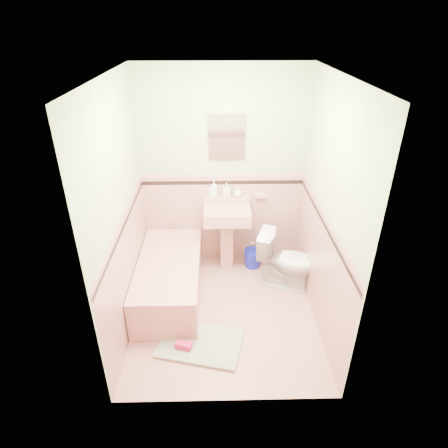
{
  "coord_description": "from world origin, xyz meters",
  "views": [
    {
      "loc": [
        -0.08,
        -3.24,
        2.93
      ],
      "look_at": [
        0.0,
        0.25,
        1.0
      ],
      "focal_mm": 30.47,
      "sensor_mm": 36.0,
      "label": 1
    }
  ],
  "objects_px": {
    "bathtub": "(170,279)",
    "soap_bottle_mid": "(226,190)",
    "medicine_cabinet": "(227,136)",
    "shoe": "(184,345)",
    "soap_bottle_right": "(238,192)",
    "sink": "(227,239)",
    "bucket": "(253,258)",
    "soap_bottle_left": "(214,189)",
    "toilet": "(287,261)"
  },
  "relations": [
    {
      "from": "sink",
      "to": "soap_bottle_mid",
      "type": "bearing_deg",
      "value": 91.21
    },
    {
      "from": "medicine_cabinet",
      "to": "soap_bottle_right",
      "type": "height_order",
      "value": "medicine_cabinet"
    },
    {
      "from": "soap_bottle_left",
      "to": "toilet",
      "type": "bearing_deg",
      "value": -32.02
    },
    {
      "from": "bucket",
      "to": "shoe",
      "type": "distance_m",
      "value": 1.64
    },
    {
      "from": "soap_bottle_right",
      "to": "bucket",
      "type": "relative_size",
      "value": 0.57
    },
    {
      "from": "bucket",
      "to": "shoe",
      "type": "xyz_separation_m",
      "value": [
        -0.81,
        -1.43,
        -0.05
      ]
    },
    {
      "from": "medicine_cabinet",
      "to": "bucket",
      "type": "bearing_deg",
      "value": -26.46
    },
    {
      "from": "medicine_cabinet",
      "to": "shoe",
      "type": "distance_m",
      "value": 2.34
    },
    {
      "from": "bathtub",
      "to": "bucket",
      "type": "relative_size",
      "value": 6.32
    },
    {
      "from": "soap_bottle_right",
      "to": "shoe",
      "type": "relative_size",
      "value": 0.83
    },
    {
      "from": "soap_bottle_right",
      "to": "medicine_cabinet",
      "type": "bearing_deg",
      "value": 167.68
    },
    {
      "from": "medicine_cabinet",
      "to": "soap_bottle_left",
      "type": "relative_size",
      "value": 2.38
    },
    {
      "from": "bathtub",
      "to": "soap_bottle_mid",
      "type": "distance_m",
      "value": 1.27
    },
    {
      "from": "soap_bottle_mid",
      "to": "soap_bottle_right",
      "type": "xyz_separation_m",
      "value": [
        0.14,
        0.0,
        -0.02
      ]
    },
    {
      "from": "toilet",
      "to": "shoe",
      "type": "xyz_separation_m",
      "value": [
        -1.18,
        -1.03,
        -0.29
      ]
    },
    {
      "from": "shoe",
      "to": "soap_bottle_mid",
      "type": "bearing_deg",
      "value": 90.28
    },
    {
      "from": "sink",
      "to": "soap_bottle_right",
      "type": "distance_m",
      "value": 0.61
    },
    {
      "from": "toilet",
      "to": "shoe",
      "type": "height_order",
      "value": "toilet"
    },
    {
      "from": "sink",
      "to": "toilet",
      "type": "relative_size",
      "value": 1.25
    },
    {
      "from": "bathtub",
      "to": "soap_bottle_mid",
      "type": "height_order",
      "value": "soap_bottle_mid"
    },
    {
      "from": "sink",
      "to": "soap_bottle_left",
      "type": "xyz_separation_m",
      "value": [
        -0.15,
        0.18,
        0.61
      ]
    },
    {
      "from": "bathtub",
      "to": "shoe",
      "type": "relative_size",
      "value": 9.25
    },
    {
      "from": "soap_bottle_right",
      "to": "sink",
      "type": "bearing_deg",
      "value": -127.36
    },
    {
      "from": "soap_bottle_mid",
      "to": "shoe",
      "type": "xyz_separation_m",
      "value": [
        -0.46,
        -1.57,
        -0.97
      ]
    },
    {
      "from": "bathtub",
      "to": "sink",
      "type": "relative_size",
      "value": 1.7
    },
    {
      "from": "soap_bottle_left",
      "to": "bucket",
      "type": "distance_m",
      "value": 1.07
    },
    {
      "from": "soap_bottle_left",
      "to": "toilet",
      "type": "relative_size",
      "value": 0.31
    },
    {
      "from": "soap_bottle_mid",
      "to": "medicine_cabinet",
      "type": "bearing_deg",
      "value": 82.76
    },
    {
      "from": "toilet",
      "to": "soap_bottle_right",
      "type": "bearing_deg",
      "value": 66.38
    },
    {
      "from": "bathtub",
      "to": "soap_bottle_right",
      "type": "bearing_deg",
      "value": 40.98
    },
    {
      "from": "soap_bottle_right",
      "to": "bucket",
      "type": "bearing_deg",
      "value": -34.41
    },
    {
      "from": "toilet",
      "to": "bucket",
      "type": "bearing_deg",
      "value": 62.33
    },
    {
      "from": "bathtub",
      "to": "soap_bottle_left",
      "type": "distance_m",
      "value": 1.21
    },
    {
      "from": "soap_bottle_mid",
      "to": "soap_bottle_right",
      "type": "distance_m",
      "value": 0.14
    },
    {
      "from": "bucket",
      "to": "medicine_cabinet",
      "type": "bearing_deg",
      "value": 153.54
    },
    {
      "from": "sink",
      "to": "bucket",
      "type": "xyz_separation_m",
      "value": [
        0.34,
        0.04,
        -0.32
      ]
    },
    {
      "from": "bathtub",
      "to": "soap_bottle_left",
      "type": "height_order",
      "value": "soap_bottle_left"
    },
    {
      "from": "toilet",
      "to": "bucket",
      "type": "relative_size",
      "value": 2.98
    },
    {
      "from": "bathtub",
      "to": "soap_bottle_mid",
      "type": "relative_size",
      "value": 8.24
    },
    {
      "from": "sink",
      "to": "bucket",
      "type": "relative_size",
      "value": 3.73
    },
    {
      "from": "shoe",
      "to": "sink",
      "type": "bearing_deg",
      "value": 88.16
    },
    {
      "from": "toilet",
      "to": "bathtub",
      "type": "bearing_deg",
      "value": 116.62
    },
    {
      "from": "bathtub",
      "to": "toilet",
      "type": "bearing_deg",
      "value": 6.91
    },
    {
      "from": "sink",
      "to": "toilet",
      "type": "bearing_deg",
      "value": -26.93
    },
    {
      "from": "soap_bottle_left",
      "to": "toilet",
      "type": "distance_m",
      "value": 1.24
    },
    {
      "from": "medicine_cabinet",
      "to": "soap_bottle_right",
      "type": "xyz_separation_m",
      "value": [
        0.14,
        -0.03,
        -0.69
      ]
    },
    {
      "from": "soap_bottle_right",
      "to": "soap_bottle_mid",
      "type": "bearing_deg",
      "value": 180.0
    },
    {
      "from": "sink",
      "to": "toilet",
      "type": "distance_m",
      "value": 0.8
    },
    {
      "from": "medicine_cabinet",
      "to": "soap_bottle_left",
      "type": "distance_m",
      "value": 0.66
    },
    {
      "from": "soap_bottle_right",
      "to": "bathtub",
      "type": "bearing_deg",
      "value": -139.02
    }
  ]
}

